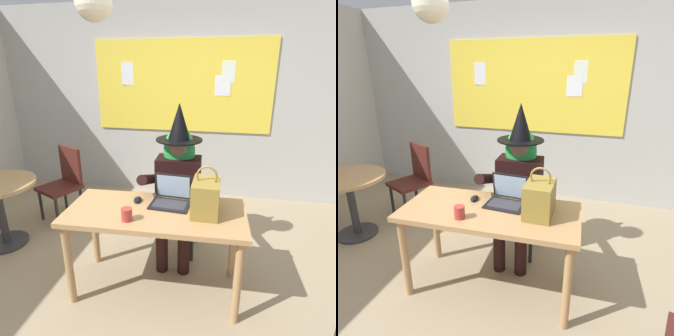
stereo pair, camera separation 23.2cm
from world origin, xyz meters
The scene contains 10 objects.
ground_plane centered at (0.00, 0.00, 0.00)m, with size 24.00×24.00×0.00m, color tan.
wall_back_bulletin centered at (0.00, 2.09, 1.33)m, with size 5.42×2.25×2.62m.
desk_main centered at (0.13, 0.04, 0.64)m, with size 1.42×0.69×0.74m.
chair_at_desk centered at (0.21, 0.71, 0.52)m, with size 0.43×0.43×0.91m.
person_costumed centered at (0.21, 0.59, 0.81)m, with size 0.61×0.69×1.49m.
laptop centered at (0.23, 0.18, 0.79)m, with size 0.33×0.27×0.23m.
computer_mouse centered at (-0.05, 0.15, 0.76)m, with size 0.06×0.10×0.03m, color black.
handbag centered at (0.51, 0.07, 0.87)m, with size 0.20×0.30×0.38m.
coffee_mug centered at (-0.03, -0.15, 0.79)m, with size 0.08×0.08×0.10m, color #B23833.
chair_spare_by_window centered at (-1.27, 1.03, 0.49)m, with size 0.56×0.56×0.88m.
Camera 1 is at (0.63, -1.85, 1.77)m, focal length 30.09 mm.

